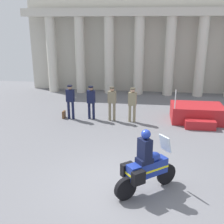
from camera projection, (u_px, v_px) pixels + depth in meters
ground_plane at (120, 184)px, 8.09m from camera, size 28.37×28.37×0.00m
colonnade_backdrop at (140, 44)px, 18.13m from camera, size 15.43×1.50×6.50m
reviewing_stand at (197, 114)px, 13.22m from camera, size 2.44×2.13×1.71m
officer_in_row_0 at (70, 99)px, 13.40m from camera, size 0.41×0.27×1.72m
officer_in_row_1 at (91, 100)px, 13.40m from camera, size 0.41×0.27×1.67m
officer_in_row_2 at (112, 101)px, 13.16m from camera, size 0.41×0.27×1.69m
officer_in_row_3 at (132, 102)px, 12.98m from camera, size 0.41×0.27×1.68m
motorcycle_with_rider at (145, 167)px, 7.49m from camera, size 1.71×1.40×1.90m
briefcase_on_ground at (64, 115)px, 13.77m from camera, size 0.10×0.32×0.36m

